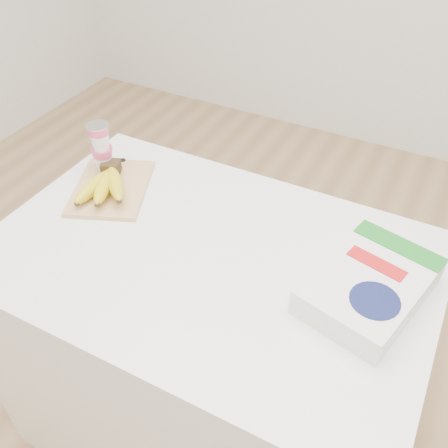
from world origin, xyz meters
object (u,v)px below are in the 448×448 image
(table, at_px, (211,352))
(yogurt_stack, at_px, (101,146))
(bananas, at_px, (105,183))
(cutting_board, at_px, (112,188))
(cereal_box, at_px, (370,286))

(table, bearing_deg, yogurt_stack, 160.14)
(yogurt_stack, bearing_deg, table, -19.86)
(bananas, bearing_deg, yogurt_stack, 129.22)
(cutting_board, distance_m, yogurt_stack, 0.12)
(table, distance_m, cereal_box, 0.56)
(yogurt_stack, distance_m, cereal_box, 0.79)
(cereal_box, bearing_deg, bananas, -168.58)
(bananas, distance_m, yogurt_stack, 0.11)
(cutting_board, bearing_deg, bananas, -105.77)
(yogurt_stack, bearing_deg, bananas, -50.78)
(cutting_board, relative_size, cereal_box, 0.77)
(table, bearing_deg, cereal_box, 6.82)
(table, height_order, yogurt_stack, yogurt_stack)
(cutting_board, bearing_deg, table, -37.91)
(table, bearing_deg, cutting_board, 164.75)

